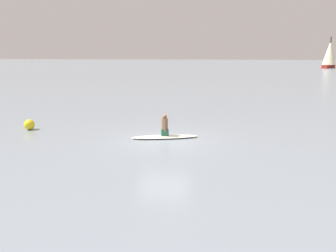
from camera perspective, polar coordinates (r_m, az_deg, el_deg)
ground_plane at (r=17.03m, az=-0.62°, el=-2.24°), size 400.00×400.00×0.00m
surfboard at (r=17.37m, az=-0.52°, el=-1.73°), size 3.31×1.57×0.13m
person_paddler at (r=17.25m, az=-0.52°, el=0.01°), size 0.41×0.46×1.04m
sailboat_near_left at (r=105.61m, az=24.31°, el=10.46°), size 4.84×4.84×8.17m
buoy_marker at (r=20.62m, az=-21.17°, el=0.21°), size 0.56×0.56×0.56m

